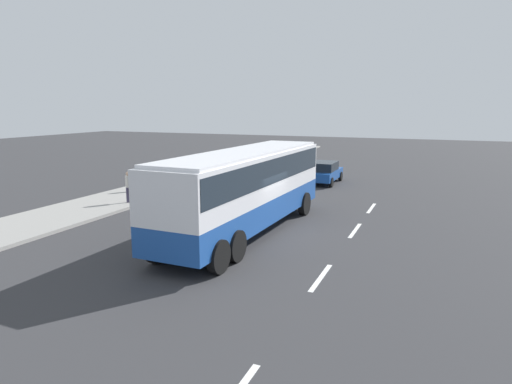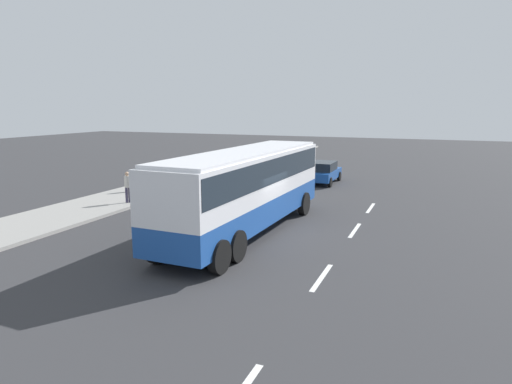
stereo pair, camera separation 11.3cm
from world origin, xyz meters
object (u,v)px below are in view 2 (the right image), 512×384
Objects in this scene: coach_bus at (246,183)px; pedestrian_near_curb at (128,185)px; pedestrian_at_crossing at (145,175)px; car_blue_saloon at (322,172)px.

coach_bus is 8.41m from pedestrian_near_curb.
pedestrian_at_crossing is at bearing 59.33° from coach_bus.
pedestrian_near_curb is (2.54, 7.94, -1.03)m from coach_bus.
pedestrian_at_crossing is (5.87, 9.24, -1.04)m from coach_bus.
coach_bus is 13.40m from car_blue_saloon.
pedestrian_near_curb is (-10.78, 7.79, 0.32)m from car_blue_saloon.
coach_bus reaches higher than car_blue_saloon.
pedestrian_at_crossing is at bearing 129.58° from car_blue_saloon.
pedestrian_near_curb is at bearing 144.33° from car_blue_saloon.
coach_bus reaches higher than pedestrian_at_crossing.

